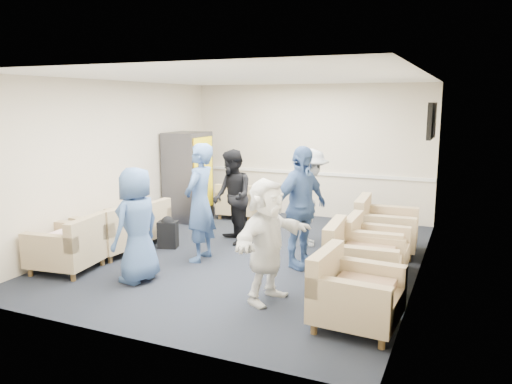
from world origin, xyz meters
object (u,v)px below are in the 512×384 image
at_px(armchair_right_midnear, 359,261).
at_px(armchair_right_midfar, 372,249).
at_px(person_back_left, 232,197).
at_px(armchair_left_mid, 112,233).
at_px(person_mid_left, 200,203).
at_px(vending_machine, 188,176).
at_px(person_mid_right, 300,207).
at_px(armchair_corner, 238,203).
at_px(armchair_right_far, 382,229).
at_px(person_front_right, 267,240).
at_px(armchair_left_far, 142,224).
at_px(armchair_right_near, 352,296).
at_px(person_back_right, 310,198).
at_px(person_front_left, 137,225).
at_px(armchair_left_near, 70,248).

height_order(armchair_right_midnear, armchair_right_midfar, armchair_right_midnear).
relative_size(armchair_right_midfar, person_back_left, 0.53).
distance_m(armchair_left_mid, person_mid_left, 1.53).
distance_m(vending_machine, person_mid_right, 3.53).
xyz_separation_m(armchair_left_mid, armchair_corner, (0.72, 3.03, -0.03)).
height_order(armchair_right_far, person_back_left, person_back_left).
height_order(armchair_right_midfar, vending_machine, vending_machine).
bearing_deg(person_back_left, person_front_right, -6.80).
relative_size(armchair_left_far, person_mid_right, 0.45).
bearing_deg(armchair_right_near, vending_machine, 52.89).
height_order(armchair_right_near, armchair_right_midnear, armchair_right_midnear).
relative_size(armchair_right_midfar, person_back_right, 0.52).
distance_m(person_back_right, person_front_right, 2.47).
height_order(armchair_corner, vending_machine, vending_machine).
bearing_deg(armchair_left_mid, armchair_right_midnear, 97.59).
xyz_separation_m(armchair_right_far, vending_machine, (-3.95, 0.67, 0.51)).
xyz_separation_m(armchair_right_far, person_mid_left, (-2.43, -1.51, 0.51)).
bearing_deg(vending_machine, armchair_right_near, -40.56).
xyz_separation_m(vending_machine, person_back_left, (1.55, -1.17, -0.09)).
bearing_deg(person_mid_right, armchair_right_midnear, -94.66).
xyz_separation_m(armchair_left_mid, person_back_right, (2.66, 1.71, 0.47)).
relative_size(armchair_right_far, armchair_corner, 1.15).
bearing_deg(armchair_right_far, person_back_left, 98.26).
distance_m(armchair_right_near, armchair_right_midnear, 1.12).
relative_size(armchair_right_midfar, person_front_right, 0.56).
bearing_deg(armchair_corner, armchair_right_near, 122.28).
height_order(armchair_left_mid, person_front_left, person_front_left).
relative_size(armchair_right_near, armchair_corner, 1.07).
bearing_deg(armchair_right_midfar, armchair_right_far, 1.43).
xyz_separation_m(armchair_left_far, armchair_corner, (0.71, 2.29, -0.00)).
distance_m(armchair_left_far, vending_machine, 1.84).
relative_size(armchair_left_far, person_back_left, 0.50).
bearing_deg(armchair_right_far, person_back_right, 91.48).
distance_m(person_mid_left, person_front_right, 1.84).
bearing_deg(armchair_left_mid, armchair_left_near, 4.67).
height_order(armchair_right_far, armchair_corner, armchair_right_far).
height_order(armchair_left_mid, person_mid_left, person_mid_left).
bearing_deg(armchair_right_far, armchair_left_mid, 111.84).
distance_m(armchair_left_far, armchair_right_far, 3.96).
xyz_separation_m(armchair_left_near, person_front_left, (1.12, 0.07, 0.43)).
bearing_deg(person_mid_left, armchair_left_far, -110.41).
distance_m(armchair_right_far, person_mid_right, 1.63).
bearing_deg(person_front_right, armchair_left_far, 76.77).
relative_size(armchair_right_near, vending_machine, 0.52).
xyz_separation_m(person_back_left, person_mid_right, (1.43, -0.72, 0.09)).
relative_size(armchair_right_midfar, person_mid_right, 0.48).
relative_size(armchair_left_near, armchair_right_far, 0.97).
distance_m(armchair_right_midnear, person_mid_left, 2.49).
bearing_deg(armchair_right_near, armchair_right_midfar, 7.29).
bearing_deg(armchair_corner, armchair_left_mid, 70.11).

